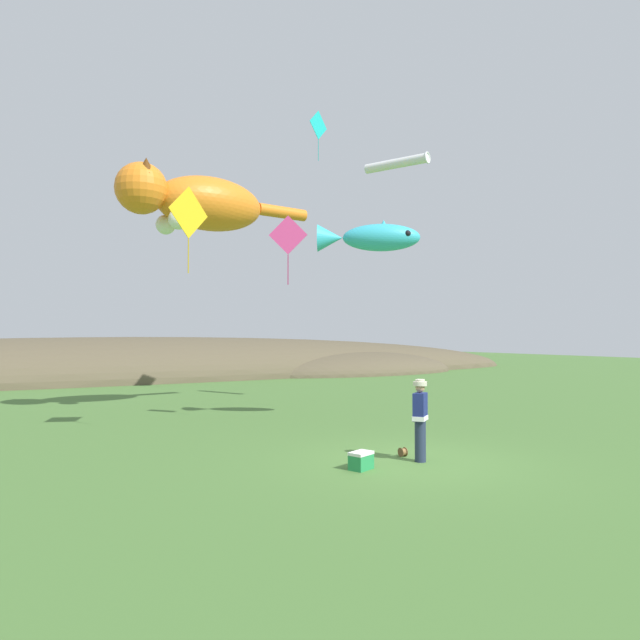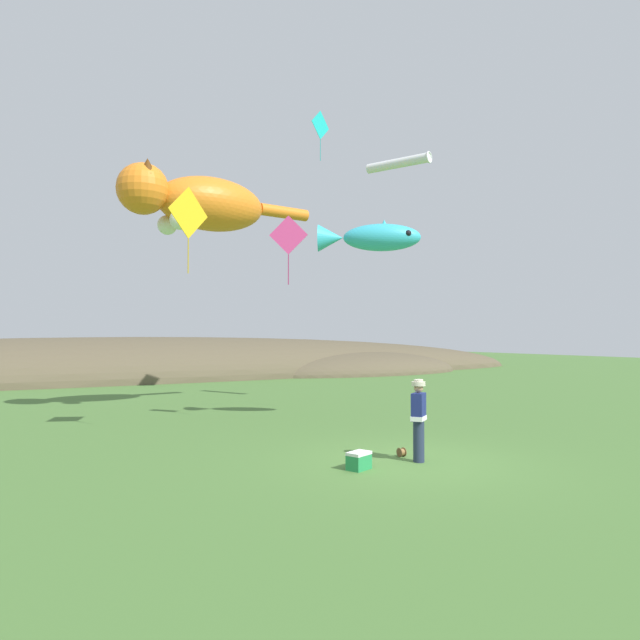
# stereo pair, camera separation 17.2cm
# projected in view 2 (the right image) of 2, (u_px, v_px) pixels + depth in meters

# --- Properties ---
(ground_plane) EXTENTS (120.00, 120.00, 0.00)m
(ground_plane) POSITION_uv_depth(u_px,v_px,m) (411.00, 462.00, 12.27)
(ground_plane) COLOR #477033
(distant_hill_ridge) EXTENTS (63.94, 12.04, 5.24)m
(distant_hill_ridge) POSITION_uv_depth(u_px,v_px,m) (164.00, 377.00, 36.70)
(distant_hill_ridge) COLOR brown
(distant_hill_ridge) RESTS_ON ground
(festival_attendant) EXTENTS (0.49, 0.46, 1.77)m
(festival_attendant) POSITION_uv_depth(u_px,v_px,m) (419.00, 417.00, 12.27)
(festival_attendant) COLOR #232D47
(festival_attendant) RESTS_ON ground
(kite_spool) EXTENTS (0.13, 0.20, 0.20)m
(kite_spool) POSITION_uv_depth(u_px,v_px,m) (401.00, 452.00, 12.78)
(kite_spool) COLOR olive
(kite_spool) RESTS_ON ground
(picnic_cooler) EXTENTS (0.57, 0.48, 0.36)m
(picnic_cooler) POSITION_uv_depth(u_px,v_px,m) (359.00, 461.00, 11.56)
(picnic_cooler) COLOR #268C4C
(picnic_cooler) RESTS_ON ground
(kite_giant_cat) EXTENTS (7.29, 2.46, 2.21)m
(kite_giant_cat) POSITION_uv_depth(u_px,v_px,m) (197.00, 203.00, 19.72)
(kite_giant_cat) COLOR orange
(kite_fish_windsock) EXTENTS (3.09, 2.42, 0.96)m
(kite_fish_windsock) POSITION_uv_depth(u_px,v_px,m) (370.00, 237.00, 17.35)
(kite_fish_windsock) COLOR #33B2CC
(kite_tube_streamer) EXTENTS (1.46, 2.49, 0.44)m
(kite_tube_streamer) POSITION_uv_depth(u_px,v_px,m) (399.00, 163.00, 21.30)
(kite_tube_streamer) COLOR white
(kite_diamond_gold) EXTENTS (1.22, 0.61, 2.25)m
(kite_diamond_gold) POSITION_uv_depth(u_px,v_px,m) (188.00, 213.00, 14.71)
(kite_diamond_gold) COLOR yellow
(kite_diamond_teal) EXTENTS (1.12, 0.51, 2.12)m
(kite_diamond_teal) POSITION_uv_depth(u_px,v_px,m) (320.00, 126.00, 23.84)
(kite_diamond_teal) COLOR #19BFBF
(kite_diamond_pink) EXTENTS (0.97, 0.67, 2.06)m
(kite_diamond_pink) POSITION_uv_depth(u_px,v_px,m) (288.00, 236.00, 16.91)
(kite_diamond_pink) COLOR #E53F8C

